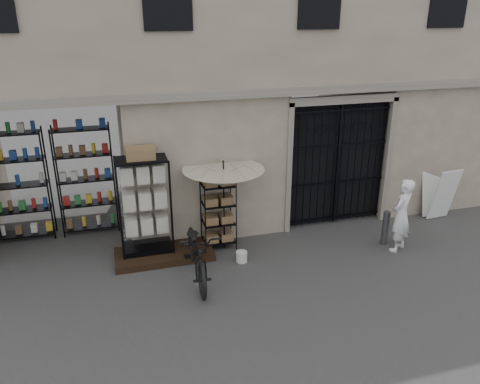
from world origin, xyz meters
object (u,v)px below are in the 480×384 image
object	(u,v)px
display_cabinet	(145,210)
easel_sign	(438,192)
white_bucket	(242,257)
steel_bollard	(385,228)
shopkeeper	(397,249)
bicycle	(198,277)
wire_rack	(218,215)
market_umbrella	(223,173)

from	to	relation	value
display_cabinet	easel_sign	xyz separation A→B (m)	(7.06, 0.03, -0.37)
white_bucket	steel_bollard	bearing A→B (deg)	-2.00
display_cabinet	shopkeeper	distance (m)	5.41
bicycle	shopkeeper	bearing A→B (deg)	1.80
white_bucket	steel_bollard	world-z (taller)	steel_bollard
wire_rack	market_umbrella	world-z (taller)	market_umbrella
bicycle	easel_sign	xyz separation A→B (m)	(6.22, 1.15, 0.67)
white_bucket	shopkeeper	xyz separation A→B (m)	(3.36, -0.42, -0.11)
market_umbrella	easel_sign	xyz separation A→B (m)	(5.44, 0.15, -1.05)
display_cabinet	bicycle	world-z (taller)	display_cabinet
steel_bollard	shopkeeper	size ratio (longest dim) A/B	0.48
bicycle	white_bucket	bearing A→B (deg)	22.54
display_cabinet	white_bucket	world-z (taller)	display_cabinet
display_cabinet	wire_rack	xyz separation A→B (m)	(1.53, 0.01, -0.30)
steel_bollard	shopkeeper	bearing A→B (deg)	-67.81
market_umbrella	bicycle	size ratio (longest dim) A/B	1.14
shopkeeper	bicycle	bearing A→B (deg)	-32.94
bicycle	display_cabinet	bearing A→B (deg)	129.58
steel_bollard	easel_sign	distance (m)	2.22
market_umbrella	white_bucket	distance (m)	1.75
market_umbrella	easel_sign	world-z (taller)	market_umbrella
wire_rack	easel_sign	size ratio (longest dim) A/B	1.17
white_bucket	shopkeeper	distance (m)	3.39
bicycle	market_umbrella	bearing A→B (deg)	54.86
market_umbrella	steel_bollard	distance (m)	3.76
shopkeeper	white_bucket	bearing A→B (deg)	-39.19
display_cabinet	easel_sign	world-z (taller)	display_cabinet
white_bucket	easel_sign	xyz separation A→B (m)	(5.24, 0.79, 0.56)
display_cabinet	easel_sign	bearing A→B (deg)	22.91
bicycle	shopkeeper	world-z (taller)	bicycle
bicycle	easel_sign	size ratio (longest dim) A/B	1.62
market_umbrella	white_bucket	bearing A→B (deg)	-72.92
wire_rack	market_umbrella	bearing A→B (deg)	-47.89
bicycle	steel_bollard	xyz separation A→B (m)	(4.21, 0.24, 0.39)
easel_sign	wire_rack	bearing A→B (deg)	175.30
easel_sign	display_cabinet	bearing A→B (deg)	175.40
white_bucket	steel_bollard	xyz separation A→B (m)	(3.23, -0.11, 0.28)
wire_rack	bicycle	xyz separation A→B (m)	(-0.69, -1.14, -0.74)
display_cabinet	easel_sign	size ratio (longest dim) A/B	1.65
wire_rack	easel_sign	distance (m)	5.53
bicycle	steel_bollard	bearing A→B (deg)	6.01
display_cabinet	steel_bollard	size ratio (longest dim) A/B	2.79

